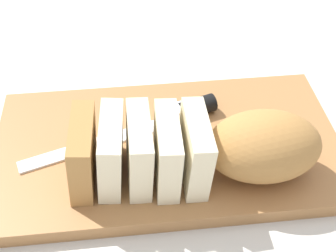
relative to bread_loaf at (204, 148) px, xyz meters
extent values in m
plane|color=beige|center=(0.03, -0.06, -0.06)|extent=(3.00, 3.00, 0.00)
cube|color=#9E6B3D|center=(0.03, -0.06, -0.05)|extent=(0.46, 0.26, 0.02)
ellipsoid|color=#A8753D|center=(-0.07, 0.01, 0.00)|extent=(0.14, 0.10, 0.09)
cube|color=beige|center=(0.01, 0.00, 0.00)|extent=(0.03, 0.09, 0.09)
cube|color=beige|center=(0.04, 0.00, 0.00)|extent=(0.03, 0.09, 0.09)
cube|color=beige|center=(0.08, -0.01, 0.00)|extent=(0.03, 0.09, 0.09)
cube|color=beige|center=(0.11, -0.01, 0.00)|extent=(0.04, 0.09, 0.09)
cube|color=#A8753D|center=(0.14, -0.01, 0.00)|extent=(0.04, 0.09, 0.09)
cube|color=silver|center=(0.12, -0.07, -0.04)|extent=(0.22, 0.08, 0.00)
cylinder|color=black|center=(-0.01, -0.11, -0.03)|extent=(0.06, 0.04, 0.03)
cube|color=silver|center=(0.01, -0.10, -0.03)|extent=(0.03, 0.03, 0.02)
sphere|color=#996633|center=(-0.01, -0.02, -0.04)|extent=(0.01, 0.01, 0.01)
sphere|color=#996633|center=(-0.02, -0.13, -0.04)|extent=(0.01, 0.01, 0.01)
sphere|color=#996633|center=(-0.02, -0.10, -0.04)|extent=(0.00, 0.00, 0.00)
camera|label=1|loc=(0.09, 0.35, 0.38)|focal=47.54mm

